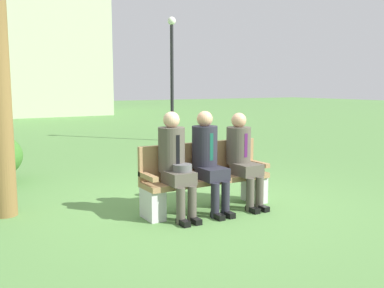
% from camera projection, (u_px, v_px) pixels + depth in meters
% --- Properties ---
extents(ground_plane, '(80.00, 80.00, 0.00)m').
position_uv_depth(ground_plane, '(201.00, 206.00, 6.03)').
color(ground_plane, '#538241').
extents(park_bench, '(1.82, 0.44, 0.90)m').
position_uv_depth(park_bench, '(205.00, 178.00, 5.84)').
color(park_bench, '#99754C').
rests_on(park_bench, ground).
extents(seated_man_left, '(0.34, 0.72, 1.34)m').
position_uv_depth(seated_man_left, '(175.00, 159.00, 5.42)').
color(seated_man_left, '#4C473D').
rests_on(seated_man_left, ground).
extents(seated_man_middle, '(0.34, 0.72, 1.34)m').
position_uv_depth(seated_man_middle, '(208.00, 156.00, 5.67)').
color(seated_man_middle, '#23232D').
rests_on(seated_man_middle, ground).
extents(seated_man_right, '(0.34, 0.72, 1.29)m').
position_uv_depth(seated_man_right, '(242.00, 154.00, 5.96)').
color(seated_man_right, '#4C473D').
rests_on(seated_man_right, ground).
extents(street_lamp, '(0.24, 0.24, 3.66)m').
position_uv_depth(street_lamp, '(172.00, 66.00, 12.78)').
color(street_lamp, black).
rests_on(street_lamp, ground).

